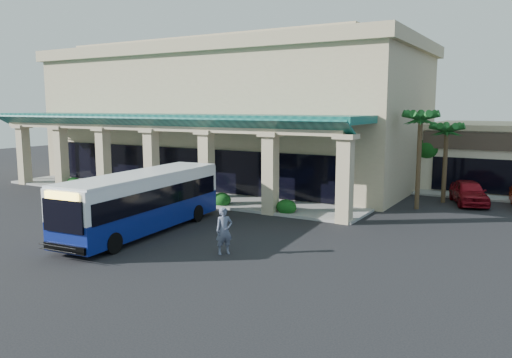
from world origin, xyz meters
The scene contains 10 objects.
ground centered at (0.00, 0.00, 0.00)m, with size 110.00×110.00×0.00m, color black.
main_building centered at (-8.00, 16.00, 5.67)m, with size 30.80×14.80×11.35m, color tan, non-canonical shape.
arcade centered at (-8.00, 6.80, 2.85)m, with size 30.00×6.20×5.70m, color #0C4A45, non-canonical shape.
palm_0 centered at (8.50, 11.00, 3.30)m, with size 2.40×2.40×6.60m, color #144B1A, non-canonical shape.
palm_1 centered at (9.50, 14.00, 2.90)m, with size 2.40×2.40×5.80m, color #144B1A, non-canonical shape.
palm_2 centered at (-22.50, 6.50, 3.10)m, with size 2.40×2.40×6.20m, color #144B1A, non-canonical shape.
broadleaf_tree centered at (7.50, 19.00, 2.41)m, with size 2.60×2.60×4.81m, color #0F4211, non-canonical shape.
transit_bus centered at (-1.83, -1.69, 1.49)m, with size 2.48×10.64×2.97m, color navy, non-canonical shape.
pedestrian centered at (3.64, -2.72, 1.00)m, with size 0.73×0.48×2.01m, color slate.
car_silver centered at (10.99, 14.22, 0.77)m, with size 1.83×4.55×1.55m, color maroon.
Camera 1 is at (15.14, -19.65, 6.16)m, focal length 35.00 mm.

